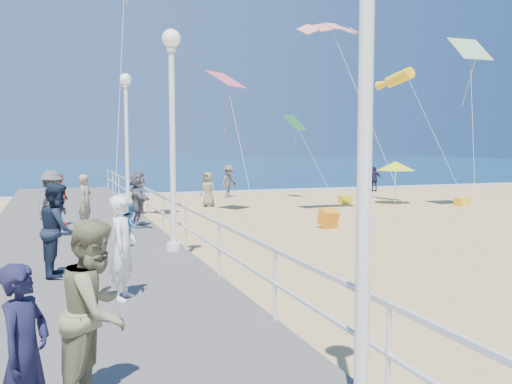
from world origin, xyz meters
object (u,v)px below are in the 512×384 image
object	(u,v)px
woman_holding_toddler	(123,248)
beach_walker_a	(229,181)
lamp_post_near	(366,71)
spectator_3	(59,200)
beach_walker_c	(208,190)
spectator_0	(25,354)
lamp_post_far	(126,127)
beach_chair_right	(462,202)
lamp_post_mid	(172,116)
spectator_5	(138,199)
spectator_2	(52,205)
spectator_7	(58,229)
beach_walker_b	(374,179)
box_kite	(328,220)
spectator_6	(86,201)
spectator_1	(96,312)
beach_chair_left	(345,200)
toddler_held	(131,225)
beach_umbrella	(396,166)

from	to	relation	value
woman_holding_toddler	beach_walker_a	size ratio (longest dim) A/B	0.96
lamp_post_near	woman_holding_toddler	size ratio (longest dim) A/B	3.04
spectator_3	beach_walker_c	bearing A→B (deg)	-12.12
spectator_0	lamp_post_far	bearing A→B (deg)	20.51
beach_walker_c	beach_chair_right	distance (m)	12.28
beach_walker_c	lamp_post_mid	bearing A→B (deg)	-54.20
lamp_post_mid	spectator_5	size ratio (longest dim) A/B	3.05
spectator_0	spectator_2	world-z (taller)	spectator_2
spectator_0	beach_chair_right	distance (m)	25.61
lamp_post_far	spectator_2	world-z (taller)	lamp_post_far
lamp_post_mid	beach_chair_right	xyz separation A→B (m)	(15.86, 8.82, -3.46)
lamp_post_near	spectator_7	distance (m)	7.98
lamp_post_near	spectator_5	bearing A→B (deg)	91.09
beach_walker_b	box_kite	size ratio (longest dim) A/B	2.64
beach_walker_a	box_kite	bearing A→B (deg)	-127.30
beach_walker_b	beach_chair_right	xyz separation A→B (m)	(-0.58, -8.93, -0.59)
lamp_post_near	spectator_6	size ratio (longest dim) A/B	3.19
beach_walker_b	spectator_1	bearing A→B (deg)	60.97
beach_chair_left	toddler_held	bearing A→B (deg)	-128.90
lamp_post_near	box_kite	bearing A→B (deg)	64.35
woman_holding_toddler	spectator_1	distance (m)	3.88
spectator_2	beach_walker_b	world-z (taller)	spectator_2
woman_holding_toddler	beach_chair_right	xyz separation A→B (m)	(17.53, 12.87, -1.07)
spectator_7	beach_chair_right	bearing A→B (deg)	-55.71
spectator_1	beach_walker_b	world-z (taller)	spectator_1
spectator_6	spectator_7	xyz separation A→B (m)	(-0.86, -6.44, 0.09)
spectator_2	spectator_3	size ratio (longest dim) A/B	1.12
beach_walker_a	beach_chair_right	bearing A→B (deg)	-78.03
lamp_post_far	beach_walker_c	xyz separation A→B (m)	(4.24, 3.75, -2.83)
lamp_post_mid	spectator_6	world-z (taller)	lamp_post_mid
lamp_post_mid	spectator_1	bearing A→B (deg)	-106.71
lamp_post_far	beach_umbrella	size ratio (longest dim) A/B	2.49
woman_holding_toddler	beach_chair_left	distance (m)	20.32
spectator_6	beach_umbrella	distance (m)	16.41
beach_chair_left	box_kite	bearing A→B (deg)	-122.55
lamp_post_mid	beach_chair_left	xyz separation A→B (m)	(11.09, 11.72, -3.46)
spectator_0	beach_umbrella	size ratio (longest dim) A/B	0.74
beach_walker_a	beach_walker_c	bearing A→B (deg)	-155.95
spectator_2	spectator_5	bearing A→B (deg)	-28.87
toddler_held	spectator_2	size ratio (longest dim) A/B	0.40
toddler_held	beach_chair_right	distance (m)	21.58
toddler_held	spectator_3	world-z (taller)	spectator_3
spectator_2	beach_umbrella	world-z (taller)	spectator_2
lamp_post_far	beach_chair_left	distance (m)	11.94
lamp_post_mid	woman_holding_toddler	xyz separation A→B (m)	(-1.66, -4.05, -2.39)
spectator_0	box_kite	size ratio (longest dim) A/B	2.64
spectator_6	spectator_3	bearing A→B (deg)	72.77
box_kite	spectator_7	bearing A→B (deg)	-150.39
toddler_held	spectator_1	bearing A→B (deg)	-167.96
beach_walker_b	box_kite	world-z (taller)	beach_walker_b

